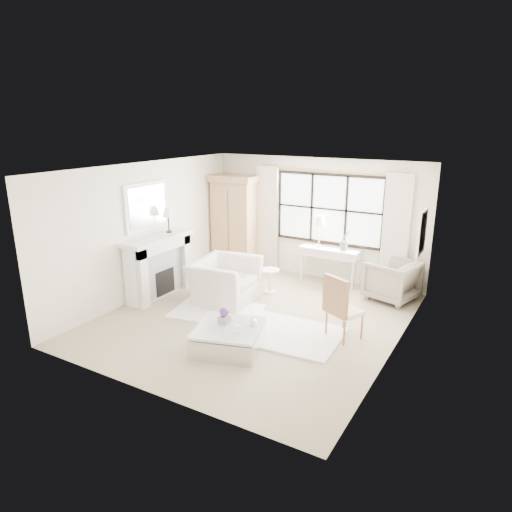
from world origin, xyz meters
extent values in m
plane|color=tan|center=(0.00, 0.00, 0.00)|extent=(5.50, 5.50, 0.00)
plane|color=silver|center=(0.00, 0.00, 2.70)|extent=(5.50, 5.50, 0.00)
plane|color=white|center=(0.00, 2.75, 1.35)|extent=(5.00, 0.00, 5.00)
plane|color=beige|center=(0.00, -2.75, 1.35)|extent=(5.00, 0.00, 5.00)
plane|color=white|center=(-2.50, 0.00, 1.35)|extent=(0.00, 5.50, 5.50)
plane|color=white|center=(2.50, 0.00, 1.35)|extent=(0.00, 5.50, 5.50)
cube|color=silver|center=(0.30, 2.73, 1.60)|extent=(2.40, 0.02, 1.50)
cylinder|color=gold|center=(0.30, 2.67, 2.47)|extent=(3.30, 0.04, 0.04)
cube|color=beige|center=(-1.20, 2.65, 1.24)|extent=(0.55, 0.10, 2.47)
cube|color=beige|center=(1.80, 2.65, 1.24)|extent=(0.55, 0.10, 2.47)
cube|color=silver|center=(-2.29, 0.00, 0.59)|extent=(0.34, 1.50, 1.18)
cube|color=silver|center=(-2.12, 0.00, 0.53)|extent=(0.03, 1.22, 0.97)
cube|color=black|center=(-2.11, 0.00, 0.32)|extent=(0.06, 0.52, 0.50)
cube|color=silver|center=(-2.25, 0.00, 1.22)|extent=(0.58, 1.66, 0.08)
cube|color=white|center=(-2.47, 0.00, 1.84)|extent=(0.05, 1.15, 0.95)
cube|color=silver|center=(-2.44, 0.00, 1.84)|extent=(0.02, 1.00, 0.80)
cube|color=white|center=(2.47, 1.70, 1.55)|extent=(0.04, 0.62, 0.82)
cube|color=beige|center=(2.45, 1.70, 1.55)|extent=(0.01, 0.52, 0.72)
cylinder|color=black|center=(-2.24, 0.37, 1.27)|extent=(0.12, 0.12, 0.03)
cylinder|color=black|center=(-2.24, 0.37, 1.44)|extent=(0.03, 0.03, 0.30)
cone|color=beige|center=(-2.24, 0.37, 1.68)|extent=(0.22, 0.22, 0.18)
cube|color=tan|center=(-1.93, 2.38, 1.05)|extent=(1.02, 0.63, 2.10)
cube|color=tan|center=(-1.93, 2.38, 2.17)|extent=(1.14, 0.73, 0.14)
cube|color=silver|center=(0.47, 2.46, 0.68)|extent=(1.24, 0.43, 0.14)
cube|color=silver|center=(0.47, 2.46, 0.77)|extent=(1.31, 0.47, 0.06)
cylinder|color=gold|center=(0.20, 2.46, 0.82)|extent=(0.14, 0.14, 0.03)
cylinder|color=gold|center=(0.20, 2.46, 1.06)|extent=(0.02, 0.02, 0.46)
cone|color=#FFF0D0|center=(0.20, 2.46, 1.38)|extent=(0.28, 0.28, 0.22)
imported|color=#526745|center=(0.80, 2.47, 1.02)|extent=(0.31, 0.30, 0.44)
cylinder|color=white|center=(-0.38, 1.29, 0.01)|extent=(0.26, 0.26, 0.03)
cylinder|color=white|center=(-0.38, 1.29, 0.25)|extent=(0.06, 0.06, 0.44)
cylinder|color=white|center=(-0.38, 1.29, 0.49)|extent=(0.40, 0.40, 0.03)
cube|color=white|center=(-0.75, -0.11, 0.01)|extent=(1.80, 1.43, 0.03)
cube|color=white|center=(0.82, -0.31, 0.02)|extent=(1.86, 1.44, 0.03)
imported|color=beige|center=(-0.94, 0.45, 0.42)|extent=(1.25, 1.39, 0.84)
imported|color=gray|center=(1.92, 2.17, 0.41)|extent=(1.10, 1.08, 0.82)
cube|color=silver|center=(1.67, 0.09, 0.46)|extent=(0.63, 0.62, 0.07)
cube|color=#A06D43|center=(1.57, -0.12, 0.78)|extent=(0.45, 0.25, 0.60)
cube|color=silver|center=(0.25, -1.21, 0.16)|extent=(1.25, 1.25, 0.32)
cube|color=silver|center=(0.25, -1.21, 0.36)|extent=(1.25, 1.25, 0.04)
cube|color=gray|center=(0.11, -1.13, 0.44)|extent=(0.15, 0.15, 0.11)
sphere|color=#5F317B|center=(0.11, -1.13, 0.57)|extent=(0.15, 0.15, 0.15)
cylinder|color=white|center=(0.48, -1.31, 0.44)|extent=(0.08, 0.08, 0.12)
imported|color=silver|center=(0.54, -0.96, 0.45)|extent=(0.18, 0.18, 0.14)
camera|label=1|loc=(3.88, -6.60, 3.46)|focal=32.00mm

